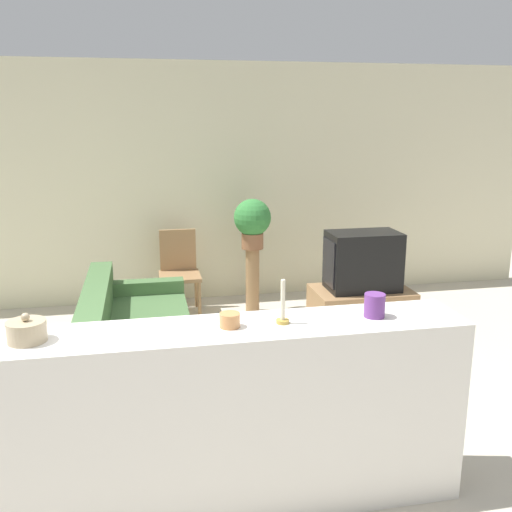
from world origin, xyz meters
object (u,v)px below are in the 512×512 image
object	(u,v)px
potted_plant	(252,221)
wooden_chair	(179,268)
couch	(135,344)
television	(362,261)
decorative_bowl	(27,331)

from	to	relation	value
potted_plant	wooden_chair	bearing A→B (deg)	166.32
couch	television	distance (m)	2.32
couch	potted_plant	xyz separation A→B (m)	(1.26, 1.34, 0.76)
potted_plant	decorative_bowl	bearing A→B (deg)	-118.69
couch	potted_plant	distance (m)	1.99
decorative_bowl	potted_plant	bearing A→B (deg)	61.31
couch	wooden_chair	world-z (taller)	wooden_chair
decorative_bowl	television	bearing A→B (deg)	41.41
wooden_chair	couch	bearing A→B (deg)	-107.27
potted_plant	decorative_bowl	world-z (taller)	potted_plant
television	decorative_bowl	distance (m)	3.56
couch	television	bearing A→B (deg)	14.16
wooden_chair	decorative_bowl	xyz separation A→B (m)	(-0.93, -3.32, 0.61)
couch	television	xyz separation A→B (m)	(2.20, 0.56, 0.46)
couch	television	size ratio (longest dim) A/B	2.76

